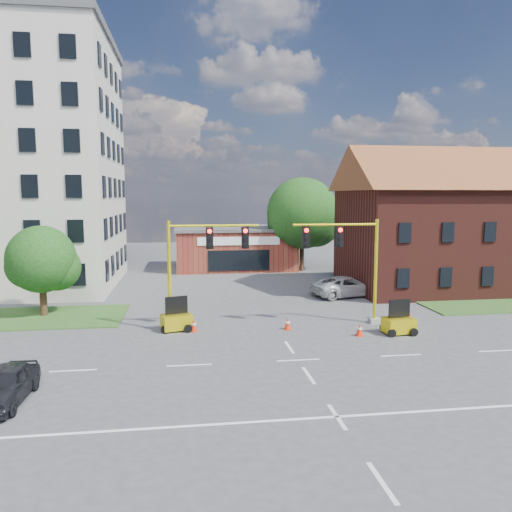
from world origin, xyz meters
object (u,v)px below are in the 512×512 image
trailer_west (177,320)px  pickup_white (347,286)px  signal_mast_west (199,261)px  sedan_dark (5,385)px  signal_mast_east (349,258)px  trailer_east (399,324)px

trailer_west → pickup_white: bearing=16.3°
signal_mast_west → sedan_dark: 12.18m
signal_mast_west → trailer_west: signal_mast_west is taller
signal_mast_west → signal_mast_east: bearing=0.0°
trailer_west → trailer_east: bearing=-27.2°
pickup_white → sedan_dark: size_ratio=1.38×
signal_mast_east → sedan_dark: size_ratio=1.56×
signal_mast_east → trailer_west: (-10.01, -0.01, -3.34)m
signal_mast_east → trailer_east: bearing=-49.3°
pickup_white → trailer_west: bearing=109.3°
trailer_west → sedan_dark: trailer_west is taller
trailer_east → sedan_dark: trailer_east is taller
trailer_west → pickup_white: size_ratio=0.34×
signal_mast_east → sedan_dark: 18.77m
trailer_west → sedan_dark: (-6.06, -9.14, 0.09)m
signal_mast_west → pickup_white: bearing=35.0°
trailer_east → signal_mast_east: bearing=123.8°
trailer_west → trailer_east: size_ratio=1.02×
signal_mast_east → signal_mast_west: bearing=180.0°
signal_mast_east → pickup_white: signal_mast_east is taller
signal_mast_west → sedan_dark: bearing=-128.8°
signal_mast_west → pickup_white: (11.29, 7.90, -3.16)m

